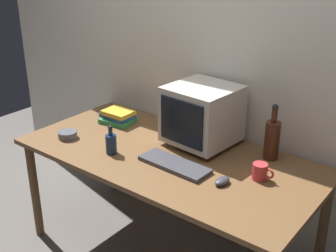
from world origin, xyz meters
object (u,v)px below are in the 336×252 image
Objects in this scene: bottle_tall at (272,139)px; book_stack at (118,117)px; keyboard at (174,165)px; bottle_short at (111,143)px; computer_mouse at (222,181)px; crt_monitor at (202,115)px; mug at (260,172)px; cd_spindle at (68,135)px.

book_stack is at bearing -171.92° from bottle_tall.
keyboard is 1.26× the size of bottle_tall.
bottle_tall is at bearing 33.87° from bottle_short.
computer_mouse is at bearing 2.34° from keyboard.
computer_mouse is at bearing -99.09° from bottle_tall.
bottle_short is at bearing -146.13° from bottle_tall.
mug is (0.49, -0.17, -0.15)m from crt_monitor.
crt_monitor reaches higher than bottle_short.
book_stack is (-0.69, 0.27, 0.03)m from keyboard.
bottle_tall is 0.93m from bottle_short.
crt_monitor is at bearing 51.46° from bottle_short.
crt_monitor reaches higher than cd_spindle.
mug reaches higher than keyboard.
book_stack is (-1.00, 0.27, 0.03)m from computer_mouse.
bottle_short reaches higher than computer_mouse.
book_stack is 0.39m from cd_spindle.
bottle_short reaches higher than book_stack.
book_stack reaches higher than computer_mouse.
crt_monitor is 0.54m from mug.
bottle_tall is 2.77× the size of mug.
keyboard is 0.74m from book_stack.
crt_monitor is 0.44m from bottle_tall.
keyboard is at bearing -159.50° from mug.
book_stack is at bearing 161.23° from keyboard.
bottle_short is 0.47m from book_stack.
keyboard is 3.50× the size of cd_spindle.
crt_monitor reaches higher than computer_mouse.
bottle_tall reaches higher than keyboard.
mug is at bearing -76.09° from bottle_tall.
computer_mouse is at bearing -15.04° from book_stack.
bottle_tall is at bearing 50.54° from keyboard.
bottle_short is at bearing -166.61° from computer_mouse.
cd_spindle is (-0.72, -0.45, -0.17)m from crt_monitor.
book_stack is at bearing 129.22° from bottle_short.
computer_mouse is at bearing -128.32° from mug.
book_stack reaches higher than keyboard.
crt_monitor reaches higher than bottle_tall.
book_stack is (-0.30, 0.36, -0.02)m from bottle_short.
crt_monitor is 4.15× the size of computer_mouse.
computer_mouse is 0.42× the size of book_stack.
keyboard is 0.57m from bottle_tall.
keyboard is 0.77m from cd_spindle.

